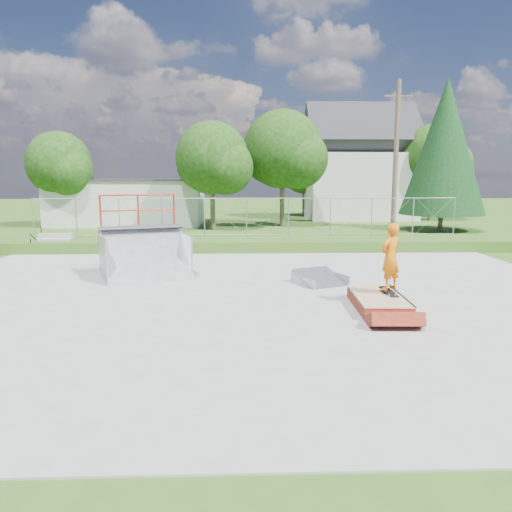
{
  "coord_description": "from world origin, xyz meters",
  "views": [
    {
      "loc": [
        -0.34,
        -13.15,
        3.34
      ],
      "look_at": [
        0.12,
        0.71,
        1.1
      ],
      "focal_mm": 35.0,
      "sensor_mm": 36.0,
      "label": 1
    }
  ],
  "objects": [
    {
      "name": "skateboard",
      "position": [
        3.45,
        -0.89,
        0.41
      ],
      "size": [
        0.35,
        0.82,
        0.13
      ],
      "primitive_type": "cube",
      "rotation": [
        0.14,
        0.0,
        0.16
      ],
      "color": "black",
      "rests_on": "grind_box"
    },
    {
      "name": "tree_left_far",
      "position": [
        -11.77,
        19.85,
        3.94
      ],
      "size": [
        4.42,
        4.16,
        6.18
      ],
      "color": "brown",
      "rests_on": "ground"
    },
    {
      "name": "tree_back_mid",
      "position": [
        5.21,
        27.86,
        3.63
      ],
      "size": [
        4.08,
        3.84,
        5.7
      ],
      "color": "brown",
      "rests_on": "ground"
    },
    {
      "name": "flat_bank_ramp",
      "position": [
        2.16,
        1.88,
        0.2
      ],
      "size": [
        1.77,
        1.81,
        0.4
      ],
      "primitive_type": null,
      "rotation": [
        0.0,
        0.0,
        0.42
      ],
      "color": "gray",
      "rests_on": "concrete_pad"
    },
    {
      "name": "chain_link_fence",
      "position": [
        0.0,
        10.5,
        1.4
      ],
      "size": [
        20.0,
        0.06,
        1.8
      ],
      "primitive_type": null,
      "color": "#94969C",
      "rests_on": "grass_berm"
    },
    {
      "name": "concrete_pad",
      "position": [
        0.0,
        0.0,
        0.02
      ],
      "size": [
        20.0,
        16.0,
        0.04
      ],
      "primitive_type": "cube",
      "color": "gray",
      "rests_on": "ground"
    },
    {
      "name": "skater",
      "position": [
        3.45,
        -0.89,
        1.25
      ],
      "size": [
        0.74,
        0.69,
        1.69
      ],
      "primitive_type": "imported",
      "rotation": [
        0.0,
        0.0,
        3.76
      ],
      "color": "orange",
      "rests_on": "grind_box"
    },
    {
      "name": "tree_left_near",
      "position": [
        -1.75,
        17.83,
        4.24
      ],
      "size": [
        4.76,
        4.48,
        6.65
      ],
      "color": "brown",
      "rests_on": "ground"
    },
    {
      "name": "quarter_pipe",
      "position": [
        -3.42,
        3.1,
        1.35
      ],
      "size": [
        3.35,
        3.12,
        2.71
      ],
      "primitive_type": null,
      "rotation": [
        0.0,
        0.0,
        0.37
      ],
      "color": "gray",
      "rests_on": "concrete_pad"
    },
    {
      "name": "utility_pole",
      "position": [
        7.5,
        12.0,
        4.0
      ],
      "size": [
        0.24,
        0.24,
        8.0
      ],
      "primitive_type": "cylinder",
      "color": "brown",
      "rests_on": "ground"
    },
    {
      "name": "tree_right_far",
      "position": [
        14.27,
        23.82,
        4.54
      ],
      "size": [
        5.1,
        4.8,
        7.12
      ],
      "color": "brown",
      "rests_on": "ground"
    },
    {
      "name": "concrete_stairs",
      "position": [
        -8.5,
        8.7,
        0.4
      ],
      "size": [
        1.5,
        1.6,
        0.8
      ],
      "primitive_type": null,
      "color": "gray",
      "rests_on": "ground"
    },
    {
      "name": "conifer_tree",
      "position": [
        12.0,
        17.0,
        5.05
      ],
      "size": [
        5.04,
        5.04,
        9.1
      ],
      "color": "brown",
      "rests_on": "ground"
    },
    {
      "name": "grass_berm",
      "position": [
        0.0,
        9.5,
        0.25
      ],
      "size": [
        24.0,
        3.0,
        0.5
      ],
      "primitive_type": "cube",
      "color": "#325C1A",
      "rests_on": "ground"
    },
    {
      "name": "ground",
      "position": [
        0.0,
        0.0,
        0.0
      ],
      "size": [
        120.0,
        120.0,
        0.0
      ],
      "primitive_type": "plane",
      "color": "#325C1A",
      "rests_on": "ground"
    },
    {
      "name": "gable_house",
      "position": [
        9.0,
        26.0,
        3.84
      ],
      "size": [
        8.4,
        6.08,
        8.94
      ],
      "color": "silver",
      "rests_on": "ground"
    },
    {
      "name": "utility_building_flat",
      "position": [
        -8.0,
        22.0,
        1.5
      ],
      "size": [
        10.0,
        6.0,
        3.0
      ],
      "primitive_type": "cube",
      "color": "silver",
      "rests_on": "ground"
    },
    {
      "name": "tree_center",
      "position": [
        2.78,
        19.81,
        4.85
      ],
      "size": [
        5.44,
        5.12,
        7.6
      ],
      "color": "brown",
      "rests_on": "ground"
    },
    {
      "name": "grind_box",
      "position": [
        3.15,
        -1.01,
        0.18
      ],
      "size": [
        1.29,
        2.49,
        0.36
      ],
      "rotation": [
        0.0,
        0.0,
        -0.04
      ],
      "color": "maroon",
      "rests_on": "concrete_pad"
    }
  ]
}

